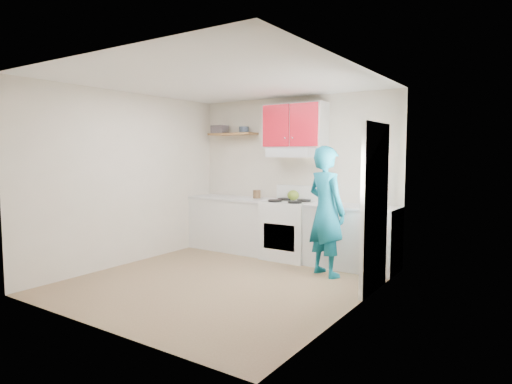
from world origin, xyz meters
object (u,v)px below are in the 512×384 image
Objects in this scene: stove at (289,230)px; tin at (244,130)px; crock at (257,195)px; person at (326,211)px; kettle at (293,195)px.

stove is 1.93m from tin.
tin is 1.16m from crock.
stove is 5.69× the size of crock.
crock is at bearing 170.00° from stove.
stove is at bearing -10.00° from crock.
stove is at bearing -7.42° from person.
tin reaches higher than stove.
kettle reaches higher than crock.
tin is (-1.02, 0.20, 1.63)m from stove.
crock is (0.32, -0.07, -1.11)m from tin.
stove is 0.58m from kettle.
person is at bearing -31.54° from stove.
stove is 0.88m from crock.
kettle is at bearing 102.87° from stove.
kettle reaches higher than stove.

